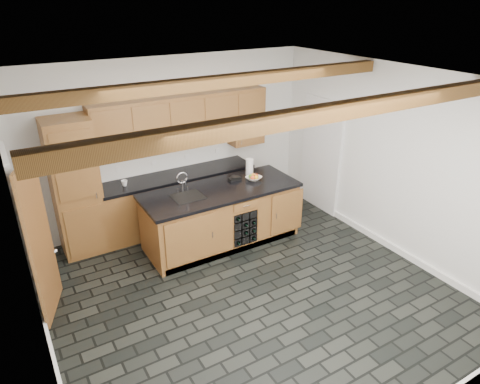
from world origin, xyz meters
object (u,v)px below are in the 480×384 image
object	(u,v)px
kitchen_scale	(235,178)
fruit_bowl	(254,178)
paper_towel	(250,167)
island	(222,216)

from	to	relation	value
kitchen_scale	fruit_bowl	bearing A→B (deg)	-30.27
fruit_bowl	paper_towel	distance (m)	0.26
kitchen_scale	paper_towel	distance (m)	0.35
paper_towel	kitchen_scale	bearing A→B (deg)	-167.26
kitchen_scale	fruit_bowl	world-z (taller)	kitchen_scale
fruit_bowl	paper_towel	world-z (taller)	paper_towel
island	kitchen_scale	distance (m)	0.64
island	paper_towel	distance (m)	0.95
kitchen_scale	paper_towel	size ratio (longest dim) A/B	0.73
island	fruit_bowl	bearing A→B (deg)	4.93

